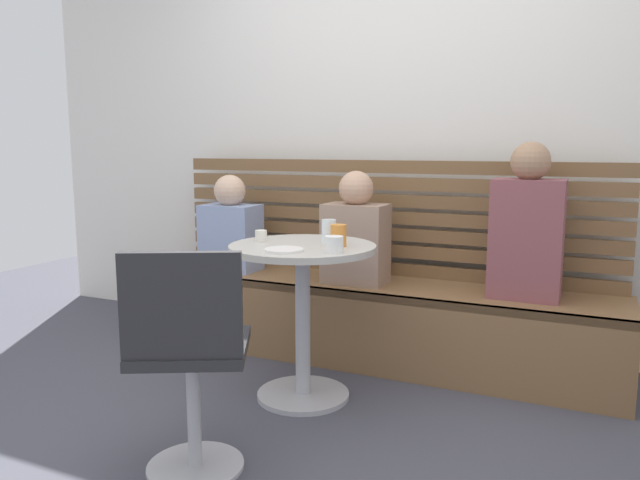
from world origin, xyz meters
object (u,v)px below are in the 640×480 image
at_px(booth_bench, 367,320).
at_px(white_chair, 189,355).
at_px(cup_ceramic_white, 334,244).
at_px(person_adult, 527,229).
at_px(person_child_left, 356,234).
at_px(cafe_table, 303,292).
at_px(plate_small, 284,250).
at_px(cup_water_clear, 329,231).
at_px(cup_espresso_small, 261,236).
at_px(person_child_middle, 231,229).
at_px(cup_tumbler_orange, 338,236).

xyz_separation_m(booth_bench, white_chair, (-0.13, -1.45, 0.24)).
distance_m(booth_bench, cup_ceramic_white, 0.95).
relative_size(person_adult, person_child_left, 1.25).
relative_size(cafe_table, plate_small, 4.35).
height_order(person_adult, plate_small, person_adult).
relative_size(white_chair, cup_water_clear, 7.73).
bearing_deg(person_child_left, cup_espresso_small, -111.86).
bearing_deg(cup_espresso_small, cafe_table, 0.60).
distance_m(cup_ceramic_white, cup_water_clear, 0.26).
bearing_deg(person_child_middle, white_chair, -62.31).
xyz_separation_m(white_chair, cup_espresso_small, (-0.17, 0.80, 0.30)).
height_order(white_chair, cup_water_clear, same).
distance_m(cafe_table, cup_water_clear, 0.31).
relative_size(person_adult, cup_tumbler_orange, 7.71).
xyz_separation_m(person_child_left, person_child_middle, (-0.82, 0.01, -0.02)).
xyz_separation_m(person_child_middle, cup_tumbler_orange, (0.96, -0.59, 0.10)).
height_order(cafe_table, cup_ceramic_white, cup_ceramic_white).
bearing_deg(person_adult, booth_bench, 179.95).
height_order(person_child_left, cup_water_clear, person_child_left).
distance_m(cafe_table, cup_tumbler_orange, 0.32).
relative_size(person_child_middle, cup_ceramic_white, 7.24).
xyz_separation_m(person_child_left, plate_small, (-0.02, -0.80, 0.03)).
bearing_deg(person_child_middle, cup_espresso_small, -46.99).
bearing_deg(cup_water_clear, person_adult, 33.12).
distance_m(person_adult, cup_tumbler_orange, 0.97).
relative_size(booth_bench, person_child_left, 4.37).
height_order(person_child_left, cup_tumbler_orange, person_child_left).
xyz_separation_m(booth_bench, cafe_table, (-0.08, -0.64, 0.30)).
height_order(booth_bench, cafe_table, cafe_table).
relative_size(cup_espresso_small, cup_tumbler_orange, 0.56).
relative_size(cup_water_clear, plate_small, 0.65).
distance_m(person_child_middle, cup_water_clear, 1.02).
distance_m(person_child_middle, cup_espresso_small, 0.84).
bearing_deg(cup_ceramic_white, person_child_middle, 143.73).
distance_m(person_adult, person_child_left, 0.89).
xyz_separation_m(white_chair, plate_small, (0.05, 0.61, 0.28)).
height_order(booth_bench, cup_water_clear, cup_water_clear).
distance_m(booth_bench, person_adult, 1.01).
relative_size(person_child_middle, cup_tumbler_orange, 5.79).
relative_size(cup_espresso_small, plate_small, 0.33).
distance_m(cafe_table, plate_small, 0.30).
height_order(cafe_table, plate_small, plate_small).
relative_size(white_chair, plate_small, 5.00).
relative_size(cafe_table, cup_tumbler_orange, 7.40).
distance_m(white_chair, cup_ceramic_white, 0.79).
height_order(cup_ceramic_white, plate_small, cup_ceramic_white).
xyz_separation_m(cafe_table, white_chair, (-0.05, -0.81, -0.05)).
bearing_deg(cup_tumbler_orange, plate_small, -126.76).
bearing_deg(cup_water_clear, person_child_middle, 149.88).
bearing_deg(person_child_middle, plate_small, -45.21).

